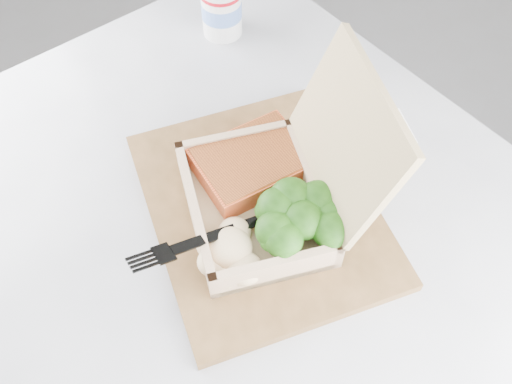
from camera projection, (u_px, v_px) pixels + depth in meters
The scene contains 9 objects.
cafe_table at pixel (211, 277), 0.87m from camera, with size 1.02×1.02×0.73m.
serving_tray at pixel (261, 208), 0.71m from camera, with size 0.33×0.27×0.01m, color brown.
takeout_container at pixel (283, 184), 0.67m from camera, with size 0.29×0.29×0.18m.
salmon_fillet at pixel (252, 163), 0.72m from camera, with size 0.10×0.14×0.03m, color orange.
broccoli_pile at pixel (302, 226), 0.65m from camera, with size 0.12×0.12×0.04m, color #2B6B17, non-canonical shape.
mashed_potatoes at pixel (229, 247), 0.64m from camera, with size 0.09×0.08×0.03m, color beige.
plastic_fork at pixel (236, 225), 0.65m from camera, with size 0.09×0.16×0.04m.
paper_cup at pixel (222, 10), 0.89m from camera, with size 0.06×0.06×0.08m.
receipt at pixel (366, 134), 0.79m from camera, with size 0.07×0.13×0.00m, color white.
Camera 1 is at (0.02, -0.29, 1.33)m, focal length 40.00 mm.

